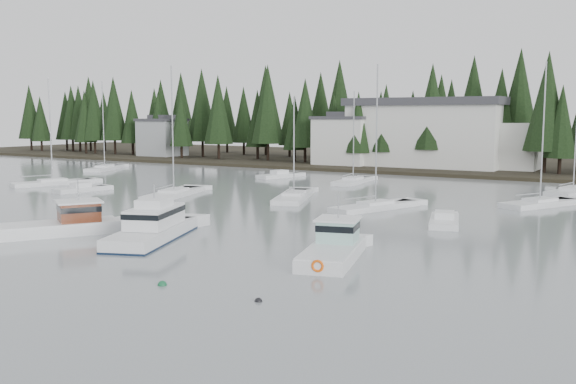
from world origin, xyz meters
name	(u,v)px	position (x,y,z in m)	size (l,w,h in m)	color
far_shore_land	(480,164)	(0.00, 97.00, 0.00)	(240.00, 54.00, 1.00)	black
conifer_treeline	(463,169)	(0.00, 86.00, 0.00)	(200.00, 22.00, 20.00)	black
house_west	(344,139)	(-18.00, 79.00, 4.65)	(9.54, 7.42, 8.75)	silver
house_far_west	(162,136)	(-60.00, 81.00, 4.40)	(8.48, 7.42, 8.25)	#999EA0
harbor_inn	(439,133)	(-2.96, 82.34, 5.78)	(29.50, 11.50, 10.90)	silver
lobster_boat_brown	(59,227)	(-9.03, 13.22, 0.53)	(7.69, 9.55, 4.62)	white
cabin_cruiser_center	(153,230)	(-1.70, 15.20, 0.66)	(6.60, 10.72, 4.41)	white
lobster_boat_teal	(334,250)	(11.89, 16.28, 0.53)	(4.81, 8.46, 4.45)	white
sailboat_1	(53,184)	(-37.13, 35.38, 0.08)	(5.71, 10.06, 13.77)	white
sailboat_3	(353,182)	(-5.87, 56.75, 0.07)	(3.39, 9.22, 12.24)	white
sailboat_4	(375,208)	(5.83, 36.70, 0.08)	(5.60, 10.16, 13.76)	white
sailboat_5	(174,195)	(-16.77, 34.71, 0.07)	(5.79, 11.05, 14.40)	white
sailboat_6	(294,198)	(-4.40, 39.21, 0.05)	(6.47, 11.09, 11.10)	white
sailboat_8	(573,193)	(19.91, 59.08, 0.08)	(4.99, 9.90, 14.82)	white
sailboat_9	(105,169)	(-48.52, 54.65, 0.08)	(6.29, 9.90, 14.51)	white
sailboat_10	(540,205)	(18.51, 46.76, 0.08)	(6.51, 9.06, 14.17)	white
runabout_0	(81,190)	(-28.53, 32.28, 0.13)	(3.41, 6.39, 1.42)	white
runabout_1	(444,223)	(13.83, 31.90, 0.13)	(3.88, 6.71, 1.42)	white
runabout_3	(279,177)	(-17.88, 58.16, 0.13)	(4.06, 7.27, 1.42)	white
mooring_buoy_green	(162,285)	(7.15, 6.28, 0.00)	(0.48, 0.48, 0.48)	#145933
mooring_buoy_dark	(258,301)	(12.96, 6.42, 0.00)	(0.37, 0.37, 0.37)	black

